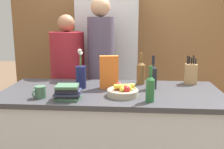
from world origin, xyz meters
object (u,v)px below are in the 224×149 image
(knife_block, at_px, (191,73))
(flower_vase, at_px, (81,75))
(book_stack, at_px, (68,92))
(bottle_wine, at_px, (141,72))
(fruit_bowl, at_px, (123,91))
(bottle_oil, at_px, (153,76))
(refrigerator, at_px, (109,64))
(person_at_sink, at_px, (68,79))
(person_in_blue, at_px, (101,68))
(coffee_mug, at_px, (40,92))
(cereal_box, at_px, (109,72))
(bottle_vinegar, at_px, (150,88))

(knife_block, bearing_deg, flower_vase, -166.47)
(book_stack, distance_m, bottle_wine, 0.77)
(fruit_bowl, distance_m, bottle_oil, 0.36)
(refrigerator, distance_m, person_at_sink, 0.69)
(refrigerator, xyz_separation_m, bottle_oil, (0.49, -1.13, 0.10))
(flower_vase, xyz_separation_m, person_in_blue, (0.11, 0.57, -0.04))
(coffee_mug, xyz_separation_m, bottle_wine, (0.79, 0.50, 0.07))
(book_stack, bearing_deg, knife_block, 29.13)
(cereal_box, distance_m, person_at_sink, 0.80)
(knife_block, bearing_deg, bottle_wine, -173.45)
(flower_vase, distance_m, person_in_blue, 0.58)
(coffee_mug, xyz_separation_m, person_in_blue, (0.37, 0.89, 0.03))
(coffee_mug, relative_size, person_in_blue, 0.07)
(bottle_wine, bearing_deg, fruit_bowl, -110.68)
(bottle_vinegar, bearing_deg, person_at_sink, 132.01)
(fruit_bowl, bearing_deg, knife_block, 36.20)
(person_at_sink, bearing_deg, flower_vase, -83.86)
(bottle_vinegar, relative_size, bottle_wine, 0.91)
(flower_vase, bearing_deg, fruit_bowl, -29.45)
(fruit_bowl, bearing_deg, flower_vase, 150.55)
(book_stack, distance_m, bottle_oil, 0.76)
(refrigerator, xyz_separation_m, book_stack, (-0.18, -1.49, 0.04))
(fruit_bowl, relative_size, book_stack, 1.18)
(book_stack, relative_size, person_in_blue, 0.12)
(bottle_wine, relative_size, person_in_blue, 0.17)
(flower_vase, bearing_deg, person_in_blue, 79.24)
(refrigerator, relative_size, book_stack, 9.03)
(flower_vase, height_order, cereal_box, flower_vase)
(book_stack, height_order, person_at_sink, person_at_sink)
(fruit_bowl, height_order, book_stack, book_stack)
(bottle_vinegar, bearing_deg, coffee_mug, 178.17)
(cereal_box, bearing_deg, coffee_mug, -146.91)
(coffee_mug, relative_size, bottle_vinegar, 0.44)
(knife_block, bearing_deg, bottle_oil, -150.24)
(fruit_bowl, distance_m, flower_vase, 0.44)
(book_stack, distance_m, bottle_vinegar, 0.62)
(refrigerator, distance_m, coffee_mug, 1.52)
(bottle_wine, bearing_deg, bottle_vinegar, -84.37)
(coffee_mug, bearing_deg, bottle_oil, 21.17)
(coffee_mug, relative_size, bottle_oil, 0.40)
(cereal_box, relative_size, bottle_vinegar, 1.07)
(refrigerator, relative_size, bottle_wine, 6.48)
(knife_block, xyz_separation_m, coffee_mug, (-1.26, -0.55, -0.05))
(flower_vase, height_order, person_in_blue, person_in_blue)
(flower_vase, relative_size, bottle_vinegar, 1.30)
(book_stack, distance_m, person_at_sink, 0.97)
(coffee_mug, xyz_separation_m, bottle_vinegar, (0.84, -0.03, 0.06))
(cereal_box, bearing_deg, fruit_bowl, -59.95)
(fruit_bowl, height_order, flower_vase, flower_vase)
(bottle_oil, height_order, person_in_blue, person_in_blue)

